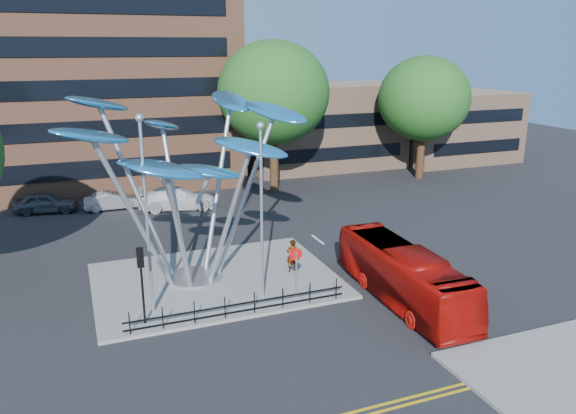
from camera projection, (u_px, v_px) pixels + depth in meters
name	position (u px, v px, depth m)	size (l,w,h in m)	color
ground	(275.00, 332.00, 23.60)	(120.00, 120.00, 0.00)	black
traffic_island	(216.00, 280.00, 28.60)	(12.00, 9.00, 0.15)	slate
brick_tower	(71.00, 2.00, 45.98)	(25.00, 15.00, 30.00)	brown
low_building_near	(323.00, 126.00, 54.94)	(15.00, 8.00, 8.00)	#A27A5F
low_building_far	(453.00, 127.00, 58.18)	(12.00, 8.00, 7.00)	#A27A5F
tree_right	(274.00, 93.00, 43.86)	(8.80, 8.80, 12.11)	black
tree_far	(424.00, 99.00, 49.02)	(8.00, 8.00, 10.81)	black
leaf_sculpture	(186.00, 148.00, 26.95)	(12.72, 9.54, 9.51)	#9EA0A5
street_lamp_left	(145.00, 199.00, 23.67)	(0.36, 0.36, 8.80)	#9EA0A5
street_lamp_right	(261.00, 197.00, 25.05)	(0.36, 0.36, 8.30)	#9EA0A5
traffic_light_island	(141.00, 270.00, 23.36)	(0.28, 0.18, 3.42)	black
no_entry_sign_island	(296.00, 264.00, 26.05)	(0.60, 0.10, 2.45)	#9EA0A5
pedestrian_railing_front	(240.00, 307.00, 24.62)	(10.00, 0.06, 1.00)	black
red_bus	(403.00, 275.00, 26.12)	(2.23, 9.54, 2.66)	#9F0B07
pedestrian	(292.00, 256.00, 29.31)	(0.64, 0.42, 1.76)	gray
parked_car_left	(46.00, 203.00, 40.28)	(1.75, 4.34, 1.48)	#45474D
parked_car_mid	(112.00, 201.00, 41.06)	(1.39, 3.97, 1.31)	#A1A2A8
parked_car_right	(178.00, 198.00, 41.10)	(2.29, 5.64, 1.64)	silver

